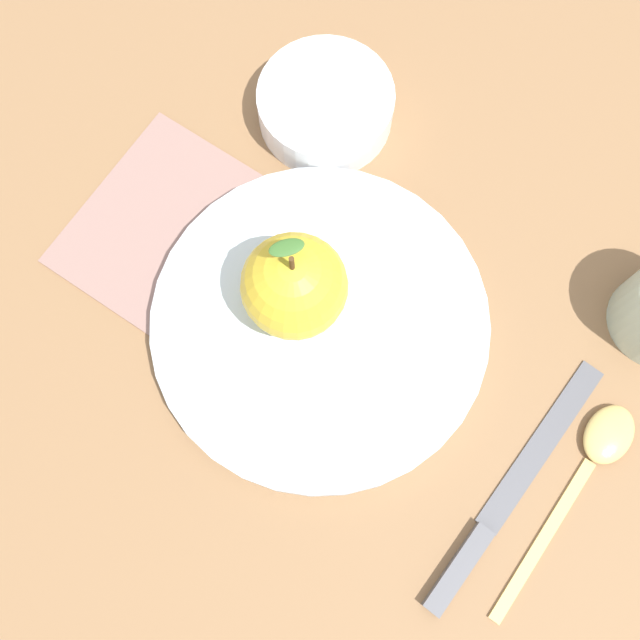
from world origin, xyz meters
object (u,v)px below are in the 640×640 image
at_px(apple, 294,286).
at_px(knife, 501,506).
at_px(dinner_plate, 320,323).
at_px(spoon, 594,459).
at_px(side_bowl, 326,104).
at_px(linen_napkin, 160,223).

relative_size(apple, knife, 0.49).
relative_size(dinner_plate, knife, 1.34).
distance_m(knife, spoon, 0.08).
bearing_deg(dinner_plate, spoon, -136.21).
distance_m(side_bowl, linen_napkin, 0.17).
relative_size(dinner_plate, linen_napkin, 1.60).
xyz_separation_m(knife, linen_napkin, (0.30, 0.17, -0.00)).
bearing_deg(knife, apple, 25.39).
distance_m(side_bowl, knife, 0.34).
distance_m(spoon, linen_napkin, 0.38).
distance_m(knife, linen_napkin, 0.34).
bearing_deg(dinner_plate, side_bowl, -20.85).
bearing_deg(spoon, apple, 42.69).
relative_size(knife, linen_napkin, 1.20).
distance_m(dinner_plate, linen_napkin, 0.16).
relative_size(dinner_plate, side_bowl, 2.30).
height_order(knife, spoon, spoon).
relative_size(side_bowl, spoon, 0.69).
distance_m(side_bowl, spoon, 0.35).
distance_m(dinner_plate, spoon, 0.23).
bearing_deg(linen_napkin, side_bowl, -73.44).
height_order(dinner_plate, side_bowl, side_bowl).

